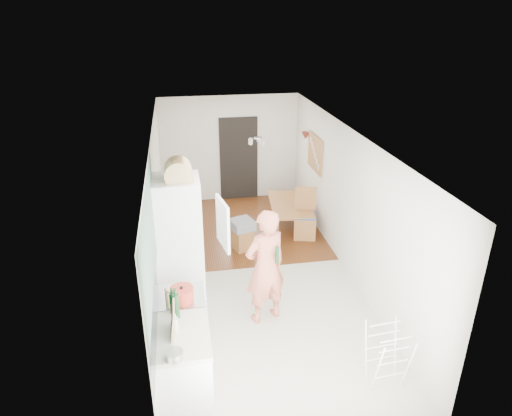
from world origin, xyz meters
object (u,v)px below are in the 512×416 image
object	(u,v)px
stool	(242,239)
dining_table	(291,216)
drying_rack	(387,357)
person	(265,257)
dining_chair	(305,214)

from	to	relation	value
stool	dining_table	bearing A→B (deg)	35.44
drying_rack	person	bearing A→B (deg)	123.98
person	drying_rack	world-z (taller)	person
dining_chair	dining_table	bearing A→B (deg)	118.74
person	dining_table	distance (m)	3.32
dining_table	dining_chair	size ratio (longest dim) A/B	1.25
dining_chair	stool	world-z (taller)	dining_chair
dining_chair	drying_rack	bearing A→B (deg)	-77.02
dining_table	dining_chair	distance (m)	0.63
drying_rack	dining_chair	bearing A→B (deg)	84.24
person	dining_chair	size ratio (longest dim) A/B	2.07
dining_table	person	bearing A→B (deg)	165.39
dining_chair	stool	xyz separation A→B (m)	(-1.32, -0.29, -0.29)
dining_table	dining_chair	world-z (taller)	dining_chair
dining_table	drying_rack	distance (m)	4.53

